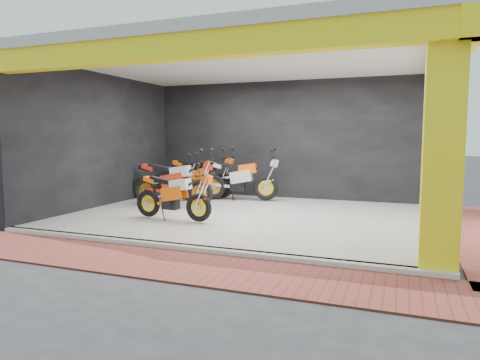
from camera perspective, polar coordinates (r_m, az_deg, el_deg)
name	(u,v)px	position (r m, az deg, el deg)	size (l,w,h in m)	color
ground	(214,238)	(8.09, -3.44, -7.70)	(80.00, 80.00, 0.00)	#2D2D30
showroom_floor	(250,217)	(9.90, 1.34, -4.90)	(8.00, 6.00, 0.10)	white
showroom_ceiling	(250,59)	(9.88, 1.39, 15.78)	(8.40, 6.40, 0.20)	beige
back_wall	(285,141)	(12.69, 6.05, 5.14)	(8.20, 0.20, 3.50)	black
left_wall	(102,142)	(11.75, -17.92, 4.85)	(0.20, 6.20, 3.50)	black
corner_column	(443,147)	(6.44, 25.40, 4.02)	(0.50, 0.50, 3.50)	yellow
header_beam_front	(187,47)	(7.11, -7.07, 17.21)	(8.40, 0.30, 0.40)	yellow
header_beam_right	(449,62)	(9.31, 26.05, 13.94)	(0.30, 6.40, 0.40)	yellow
floor_kerb	(189,248)	(7.19, -6.82, -9.05)	(8.00, 0.20, 0.10)	white
paver_front	(164,264)	(6.55, -10.04, -10.91)	(9.00, 1.40, 0.03)	brown
moto_hero	(199,194)	(8.89, -5.55, -1.83)	(2.00, 0.74, 1.22)	#FE600A
moto_row_a	(200,180)	(10.72, -5.41, 0.04)	(2.34, 0.87, 1.43)	red
moto_row_b	(187,178)	(12.00, -7.10, 0.28)	(2.11, 0.78, 1.29)	black
moto_row_c	(266,176)	(11.86, 3.48, 0.56)	(2.32, 0.86, 1.41)	#B3B5BB
moto_row_d	(222,174)	(12.36, -2.43, 0.80)	(2.33, 0.86, 1.42)	#E95309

